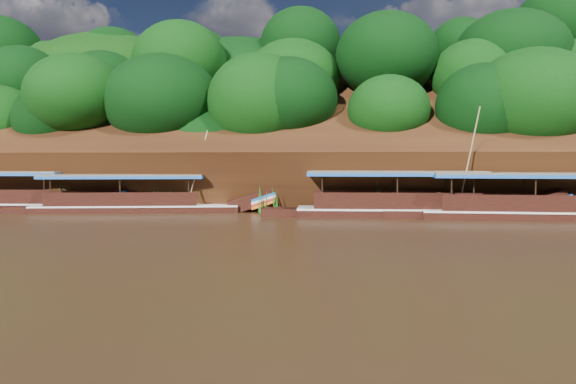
% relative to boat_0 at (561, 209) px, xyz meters
% --- Properties ---
extents(ground, '(160.00, 160.00, 0.00)m').
position_rel_boat_0_xyz_m(ground, '(-10.20, -7.21, -0.58)').
color(ground, black).
rests_on(ground, ground).
extents(riverbank, '(120.00, 30.06, 19.40)m').
position_rel_boat_0_xyz_m(riverbank, '(-10.21, 15.51, 1.30)').
color(riverbank, black).
rests_on(riverbank, ground).
extents(boat_0, '(15.88, 2.67, 7.39)m').
position_rel_boat_0_xyz_m(boat_0, '(0.00, 0.00, 0.00)').
color(boat_0, black).
rests_on(boat_0, ground).
extents(boat_1, '(15.40, 3.38, 6.67)m').
position_rel_boat_0_xyz_m(boat_1, '(-7.37, 0.64, 0.02)').
color(boat_1, black).
rests_on(boat_1, ground).
extents(boat_2, '(15.17, 4.82, 5.60)m').
position_rel_boat_0_xyz_m(boat_2, '(-24.14, 1.29, -0.05)').
color(boat_2, black).
rests_on(boat_2, ground).
extents(boat_3, '(14.32, 3.59, 3.01)m').
position_rel_boat_0_xyz_m(boat_3, '(-33.33, 1.45, -0.01)').
color(boat_3, black).
rests_on(boat_3, ground).
extents(reeds, '(49.94, 2.58, 2.18)m').
position_rel_boat_0_xyz_m(reeds, '(-12.39, 2.07, 0.32)').
color(reeds, '#1E6318').
rests_on(reeds, ground).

